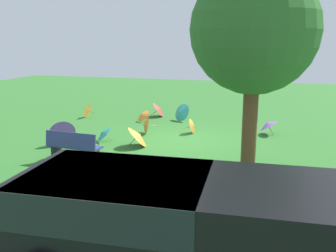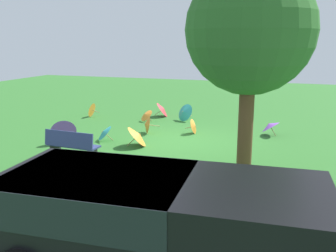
# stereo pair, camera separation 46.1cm
# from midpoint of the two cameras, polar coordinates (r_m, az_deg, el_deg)

# --- Properties ---
(ground) EXTENTS (40.00, 40.00, 0.00)m
(ground) POSITION_cam_midpoint_polar(r_m,az_deg,el_deg) (12.81, 3.17, -2.48)
(ground) COLOR #2D6B28
(van_dark) EXTENTS (4.71, 2.36, 1.53)m
(van_dark) POSITION_cam_midpoint_polar(r_m,az_deg,el_deg) (5.51, -0.52, -13.91)
(van_dark) COLOR black
(van_dark) RESTS_ON ground
(park_bench) EXTENTS (1.63, 0.59, 0.90)m
(park_bench) POSITION_cam_midpoint_polar(r_m,az_deg,el_deg) (11.01, -13.26, -2.89)
(park_bench) COLOR navy
(park_bench) RESTS_ON ground
(shade_tree) EXTENTS (3.07, 3.07, 5.17)m
(shade_tree) POSITION_cam_midpoint_polar(r_m,az_deg,el_deg) (9.33, 13.78, 13.82)
(shade_tree) COLOR brown
(shade_tree) RESTS_ON ground
(parasol_teal_0) EXTENTS (0.78, 0.81, 0.57)m
(parasol_teal_0) POSITION_cam_midpoint_polar(r_m,az_deg,el_deg) (13.05, -8.75, -0.96)
(parasol_teal_0) COLOR tan
(parasol_teal_0) RESTS_ON ground
(parasol_orange_0) EXTENTS (0.60, 0.65, 0.65)m
(parasol_orange_0) POSITION_cam_midpoint_polar(r_m,az_deg,el_deg) (17.31, -10.93, 2.46)
(parasol_orange_0) COLOR tan
(parasol_orange_0) RESTS_ON ground
(parasol_purple_0) EXTENTS (0.80, 0.82, 0.63)m
(parasol_purple_0) POSITION_cam_midpoint_polar(r_m,az_deg,el_deg) (14.18, 16.09, 0.08)
(parasol_purple_0) COLOR tan
(parasol_purple_0) RESTS_ON ground
(parasol_orange_1) EXTENTS (0.71, 0.70, 0.68)m
(parasol_orange_1) POSITION_cam_midpoint_polar(r_m,az_deg,el_deg) (13.92, -2.35, 0.23)
(parasol_orange_1) COLOR tan
(parasol_orange_1) RESTS_ON ground
(parasol_orange_2) EXTENTS (0.92, 1.02, 0.71)m
(parasol_orange_2) POSITION_cam_midpoint_polar(r_m,az_deg,el_deg) (12.28, -3.46, -1.44)
(parasol_orange_2) COLOR tan
(parasol_orange_2) RESTS_ON ground
(parasol_teal_2) EXTENTS (0.92, 0.84, 0.77)m
(parasol_teal_2) POSITION_cam_midpoint_polar(r_m,az_deg,el_deg) (16.11, 3.27, 2.12)
(parasol_teal_2) COLOR tan
(parasol_teal_2) RESTS_ON ground
(parasol_orange_3) EXTENTS (0.48, 0.56, 0.56)m
(parasol_orange_3) POSITION_cam_midpoint_polar(r_m,az_deg,el_deg) (13.97, 4.97, -0.02)
(parasol_orange_3) COLOR tan
(parasol_orange_3) RESTS_ON ground
(parasol_purple_2) EXTENTS (0.96, 0.89, 0.86)m
(parasol_purple_2) POSITION_cam_midpoint_polar(r_m,az_deg,el_deg) (13.05, -14.64, -0.64)
(parasol_purple_2) COLOR tan
(parasol_purple_2) RESTS_ON ground
(parasol_red_1) EXTENTS (0.76, 0.89, 0.69)m
(parasol_red_1) POSITION_cam_midpoint_polar(r_m,az_deg,el_deg) (17.04, 0.01, 2.59)
(parasol_red_1) COLOR tan
(parasol_red_1) RESTS_ON ground
(parasol_orange_4) EXTENTS (0.78, 0.77, 0.54)m
(parasol_orange_4) POSITION_cam_midpoint_polar(r_m,az_deg,el_deg) (15.97, -2.57, 1.69)
(parasol_orange_4) COLOR tan
(parasol_orange_4) RESTS_ON ground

